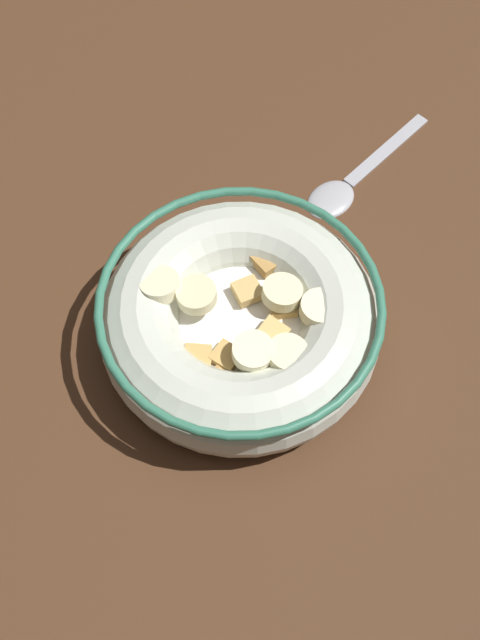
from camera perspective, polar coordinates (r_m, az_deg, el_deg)
The scene contains 3 objects.
ground_plane at distance 60.13cm, azimuth -0.00°, elevation -1.88°, with size 126.26×126.26×2.00cm, color #472B19.
cereal_bowl at distance 56.69cm, azimuth 0.01°, elevation -0.07°, with size 18.48×18.48×5.69cm.
spoon at distance 66.74cm, azimuth 6.91°, elevation 8.82°, with size 7.98×12.64×0.80cm.
Camera 1 is at (-7.67, 26.85, 52.26)cm, focal length 48.84 mm.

